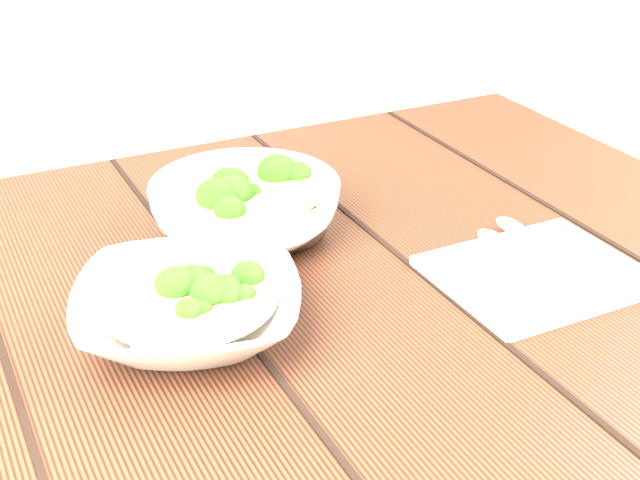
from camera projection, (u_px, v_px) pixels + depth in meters
table at (245, 397)px, 0.91m from camera, size 1.20×0.80×0.75m
soup_bowl_front at (188, 308)px, 0.79m from camera, size 0.26×0.26×0.06m
soup_bowl_back at (245, 208)px, 0.95m from camera, size 0.25×0.25×0.07m
trivet at (277, 225)px, 0.97m from camera, size 0.11×0.11×0.03m
napkin at (537, 274)px, 0.89m from camera, size 0.20×0.16×0.01m
spoon_left at (507, 252)px, 0.91m from camera, size 0.04×0.16×0.01m
spoon_right at (527, 238)px, 0.94m from camera, size 0.03×0.16×0.01m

